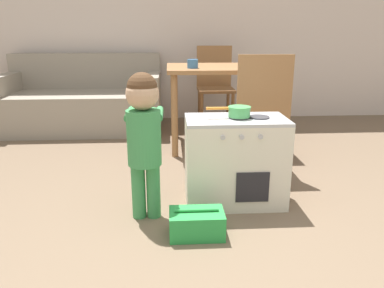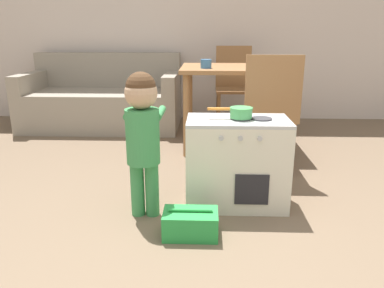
{
  "view_description": "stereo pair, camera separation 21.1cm",
  "coord_description": "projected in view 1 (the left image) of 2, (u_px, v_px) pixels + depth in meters",
  "views": [
    {
      "loc": [
        -0.11,
        -1.33,
        1.06
      ],
      "look_at": [
        0.02,
        0.8,
        0.42
      ],
      "focal_mm": 35.0,
      "sensor_mm": 36.0,
      "label": 1
    },
    {
      "loc": [
        0.1,
        -1.34,
        1.06
      ],
      "look_at": [
        0.02,
        0.8,
        0.42
      ],
      "focal_mm": 35.0,
      "sensor_mm": 36.0,
      "label": 2
    }
  ],
  "objects": [
    {
      "name": "play_kitchen",
      "position": [
        235.0,
        161.0,
        2.36
      ],
      "size": [
        0.62,
        0.36,
        0.56
      ],
      "color": "silver",
      "rests_on": "ground_plane"
    },
    {
      "name": "dining_table",
      "position": [
        221.0,
        78.0,
        3.49
      ],
      "size": [
        1.0,
        0.81,
        0.75
      ],
      "color": "olive",
      "rests_on": "ground_plane"
    },
    {
      "name": "child_figure",
      "position": [
        144.0,
        128.0,
        2.09
      ],
      "size": [
        0.22,
        0.35,
        0.86
      ],
      "color": "#3D9351",
      "rests_on": "ground_plane"
    },
    {
      "name": "dining_chair_near",
      "position": [
        260.0,
        110.0,
        2.84
      ],
      "size": [
        0.4,
        0.4,
        0.91
      ],
      "color": "olive",
      "rests_on": "ground_plane"
    },
    {
      "name": "wall_back",
      "position": [
        177.0,
        11.0,
        4.46
      ],
      "size": [
        10.0,
        0.06,
        2.6
      ],
      "color": "beige",
      "rests_on": "ground_plane"
    },
    {
      "name": "cup_on_table",
      "position": [
        193.0,
        64.0,
        3.26
      ],
      "size": [
        0.1,
        0.1,
        0.08
      ],
      "color": "teal",
      "rests_on": "dining_table"
    },
    {
      "name": "couch",
      "position": [
        84.0,
        102.0,
        4.23
      ],
      "size": [
        1.73,
        0.91,
        0.82
      ],
      "color": "gray",
      "rests_on": "ground_plane"
    },
    {
      "name": "toy_basket",
      "position": [
        197.0,
        223.0,
        2.01
      ],
      "size": [
        0.29,
        0.18,
        0.16
      ],
      "color": "green",
      "rests_on": "ground_plane"
    },
    {
      "name": "dining_chair_far",
      "position": [
        215.0,
        84.0,
        4.24
      ],
      "size": [
        0.4,
        0.4,
        0.91
      ],
      "rotation": [
        0.0,
        0.0,
        3.14
      ],
      "color": "olive",
      "rests_on": "ground_plane"
    },
    {
      "name": "toy_pot",
      "position": [
        239.0,
        111.0,
        2.27
      ],
      "size": [
        0.27,
        0.14,
        0.06
      ],
      "color": "#4CAD5B",
      "rests_on": "play_kitchen"
    }
  ]
}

